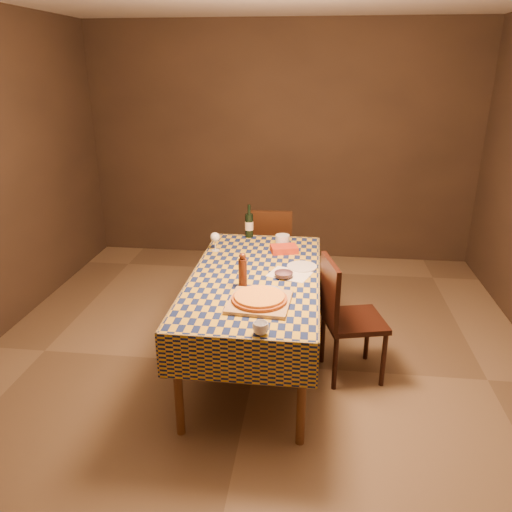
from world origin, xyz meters
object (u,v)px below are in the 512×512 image
(pizza, at_px, (259,298))
(wine_bottle, at_px, (249,225))
(chair_far, at_px, (270,248))
(chair_right, at_px, (344,312))
(bowl, at_px, (284,275))
(dining_table, at_px, (255,284))
(white_plate, at_px, (302,267))
(cutting_board, at_px, (259,302))

(pizza, relative_size, wine_bottle, 1.50)
(wine_bottle, xyz_separation_m, chair_far, (0.15, 0.42, -0.36))
(pizza, relative_size, chair_right, 0.48)
(bowl, height_order, wine_bottle, wine_bottle)
(dining_table, xyz_separation_m, bowl, (0.21, -0.03, 0.10))
(dining_table, bearing_deg, pizza, -79.86)
(pizza, bearing_deg, white_plate, 68.88)
(bowl, bearing_deg, white_plate, 59.19)
(cutting_board, distance_m, bowl, 0.46)
(chair_far, bearing_deg, white_plate, -72.74)
(cutting_board, relative_size, wine_bottle, 1.30)
(cutting_board, bearing_deg, bowl, 74.03)
(chair_right, bearing_deg, bowl, 177.93)
(chair_far, distance_m, chair_right, 1.48)
(dining_table, height_order, cutting_board, cutting_board)
(cutting_board, bearing_deg, chair_far, 92.89)
(bowl, xyz_separation_m, chair_right, (0.44, -0.02, -0.27))
(dining_table, bearing_deg, chair_far, 90.21)
(pizza, height_order, chair_far, chair_far)
(bowl, distance_m, chair_right, 0.52)
(wine_bottle, bearing_deg, bowl, -67.47)
(pizza, distance_m, wine_bottle, 1.35)
(dining_table, height_order, pizza, pizza)
(white_plate, bearing_deg, cutting_board, -111.12)
(dining_table, distance_m, bowl, 0.23)
(cutting_board, relative_size, chair_far, 0.42)
(cutting_board, xyz_separation_m, wine_bottle, (-0.24, 1.33, 0.10))
(bowl, xyz_separation_m, wine_bottle, (-0.37, 0.89, 0.09))
(dining_table, distance_m, chair_far, 1.29)
(bowl, distance_m, wine_bottle, 0.97)
(chair_right, bearing_deg, cutting_board, -143.25)
(dining_table, bearing_deg, cutting_board, -79.86)
(bowl, relative_size, chair_far, 0.14)
(dining_table, bearing_deg, wine_bottle, 100.38)
(cutting_board, bearing_deg, white_plate, 68.88)
(wine_bottle, xyz_separation_m, chair_right, (0.81, -0.90, -0.36))
(wine_bottle, bearing_deg, pizza, -79.71)
(bowl, relative_size, white_plate, 0.59)
(cutting_board, bearing_deg, pizza, -75.96)
(dining_table, relative_size, chair_far, 1.98)
(pizza, xyz_separation_m, chair_right, (0.57, 0.43, -0.29))
(white_plate, relative_size, chair_right, 0.24)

